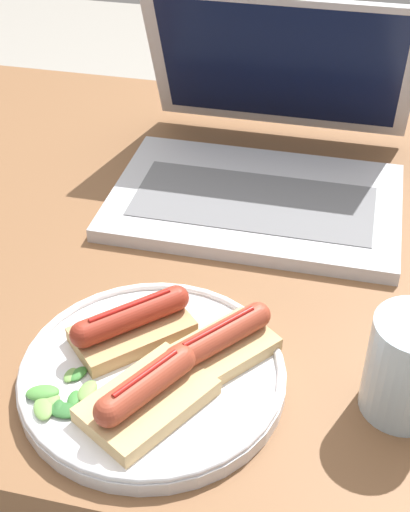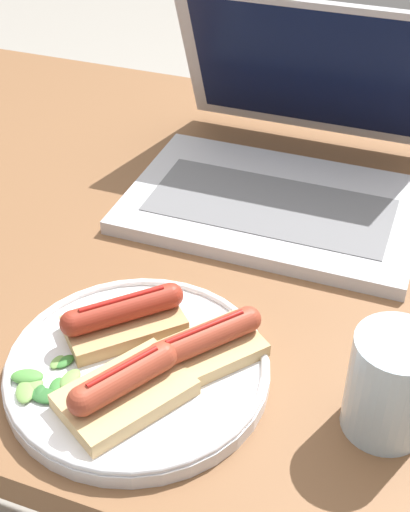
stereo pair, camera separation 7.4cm
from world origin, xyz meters
name	(u,v)px [view 1 (the left image)]	position (x,y,z in m)	size (l,w,h in m)	color
desk	(177,263)	(0.00, 0.00, 0.68)	(1.13, 0.82, 0.75)	brown
laptop	(263,160)	(0.09, 0.10, 0.79)	(0.37, 0.34, 0.23)	#B7B7BC
plate	(152,374)	(0.05, -0.27, 0.76)	(0.25, 0.25, 0.02)	silver
sausage_toast_left	(132,324)	(0.02, -0.23, 0.78)	(0.13, 0.13, 0.04)	tan
sausage_toast_middle	(219,344)	(0.11, -0.23, 0.78)	(0.12, 0.12, 0.04)	tan
sausage_toast_right	(147,394)	(0.06, -0.31, 0.78)	(0.12, 0.14, 0.05)	tan
salad_pile	(59,398)	(-0.02, -0.32, 0.77)	(0.07, 0.08, 0.01)	#387A33
drinking_glass	(408,367)	(0.28, -0.24, 0.80)	(0.08, 0.08, 0.10)	silver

